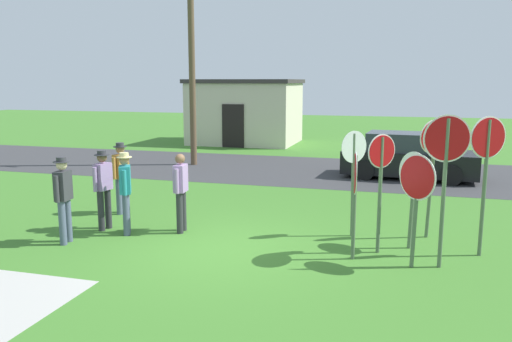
# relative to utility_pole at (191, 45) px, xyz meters

# --- Properties ---
(ground_plane) EXTENTS (80.00, 80.00, 0.00)m
(ground_plane) POSITION_rel_utility_pole_xyz_m (4.46, -9.37, -4.52)
(ground_plane) COLOR #3D7528
(street_asphalt) EXTENTS (60.00, 6.40, 0.01)m
(street_asphalt) POSITION_rel_utility_pole_xyz_m (4.46, -0.06, -4.52)
(street_asphalt) COLOR #38383A
(street_asphalt) RESTS_ON ground
(building_background) EXTENTS (5.41, 4.33, 3.29)m
(building_background) POSITION_rel_utility_pole_xyz_m (-0.18, 7.45, -2.87)
(building_background) COLOR beige
(building_background) RESTS_ON ground
(utility_pole) EXTENTS (1.80, 0.24, 8.67)m
(utility_pole) POSITION_rel_utility_pole_xyz_m (0.00, 0.00, 0.00)
(utility_pole) COLOR brown
(utility_pole) RESTS_ON ground
(parked_car_on_street) EXTENTS (4.42, 2.26, 1.51)m
(parked_car_on_street) POSITION_rel_utility_pole_xyz_m (7.93, -0.61, -3.83)
(parked_car_on_street) COLOR black
(parked_car_on_street) RESTS_ON ground
(stop_sign_rear_left) EXTENTS (0.14, 0.76, 1.97)m
(stop_sign_rear_left) POSITION_rel_utility_pole_xyz_m (6.96, -9.21, -3.18)
(stop_sign_rear_left) COLOR #51664C
(stop_sign_rear_left) RESTS_ON ground
(stop_sign_leaning_right) EXTENTS (0.78, 0.23, 2.65)m
(stop_sign_leaning_right) POSITION_rel_utility_pole_xyz_m (8.45, -9.22, -2.69)
(stop_sign_leaning_right) COLOR #51664C
(stop_sign_leaning_right) RESTS_ON ground
(stop_sign_leaning_left) EXTENTS (0.55, 0.47, 2.44)m
(stop_sign_leaning_left) POSITION_rel_utility_pole_xyz_m (8.33, -7.48, -2.88)
(stop_sign_leaning_left) COLOR #51664C
(stop_sign_leaning_left) RESTS_ON ground
(stop_sign_tallest) EXTENTS (0.46, 0.44, 2.24)m
(stop_sign_tallest) POSITION_rel_utility_pole_xyz_m (7.38, -8.71, -3.03)
(stop_sign_tallest) COLOR #51664C
(stop_sign_tallest) RESTS_ON ground
(stop_sign_low_front) EXTENTS (0.56, 0.61, 1.88)m
(stop_sign_low_front) POSITION_rel_utility_pole_xyz_m (7.97, -8.26, -3.24)
(stop_sign_low_front) COLOR #51664C
(stop_sign_low_front) RESTS_ON ground
(stop_sign_nearest) EXTENTS (0.60, 0.57, 1.98)m
(stop_sign_nearest) POSITION_rel_utility_pole_xyz_m (8.00, -9.33, -3.17)
(stop_sign_nearest) COLOR #51664C
(stop_sign_nearest) RESTS_ON ground
(stop_sign_rear_right) EXTENTS (0.65, 0.43, 2.58)m
(stop_sign_rear_right) POSITION_rel_utility_pole_xyz_m (9.21, -8.37, -2.75)
(stop_sign_rear_right) COLOR #51664C
(stop_sign_rear_right) RESTS_ON ground
(stop_sign_far_back) EXTENTS (0.47, 0.50, 2.20)m
(stop_sign_far_back) POSITION_rel_utility_pole_xyz_m (6.79, -7.75, -3.04)
(stop_sign_far_back) COLOR #51664C
(stop_sign_far_back) RESTS_ON ground
(person_with_sunhat) EXTENTS (0.36, 0.52, 1.74)m
(person_with_sunhat) POSITION_rel_utility_pole_xyz_m (2.22, -8.93, -3.54)
(person_with_sunhat) COLOR #4C5670
(person_with_sunhat) RESTS_ON ground
(person_in_blue) EXTENTS (0.32, 0.56, 1.74)m
(person_in_blue) POSITION_rel_utility_pole_xyz_m (1.59, -8.77, -3.54)
(person_in_blue) COLOR #2D2D33
(person_in_blue) RESTS_ON ground
(person_holding_notes) EXTENTS (0.32, 0.57, 1.74)m
(person_holding_notes) POSITION_rel_utility_pole_xyz_m (1.37, -9.83, -3.54)
(person_holding_notes) COLOR #4C5670
(person_holding_notes) RESTS_ON ground
(person_in_dark_shirt) EXTENTS (0.32, 0.56, 1.74)m
(person_in_dark_shirt) POSITION_rel_utility_pole_xyz_m (1.23, -7.42, -3.54)
(person_in_dark_shirt) COLOR #4C5670
(person_in_dark_shirt) RESTS_ON ground
(person_on_left) EXTENTS (0.25, 0.57, 1.69)m
(person_on_left) POSITION_rel_utility_pole_xyz_m (3.27, -8.48, -3.57)
(person_on_left) COLOR #2D2D33
(person_on_left) RESTS_ON ground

